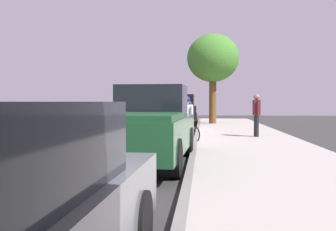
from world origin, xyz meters
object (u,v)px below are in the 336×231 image
Objects in this scene: bicycle_at_curb at (181,135)px; street_tree_mid_block at (213,59)px; parked_suv_red_far at (182,109)px; pedestrian_on_phone at (256,112)px; cyclist_with_backpack at (187,116)px; parked_sedan_white_mid at (175,117)px; parked_pickup_green_second at (147,127)px.

street_tree_mid_block is at bearing 83.61° from bicycle_at_curb.
street_tree_mid_block reaches higher than parked_suv_red_far.
street_tree_mid_block is at bearing 98.98° from pedestrian_on_phone.
parked_suv_red_far reaches higher than bicycle_at_curb.
pedestrian_on_phone reaches higher than bicycle_at_curb.
cyclist_with_backpack is at bearing -63.21° from bicycle_at_curb.
parked_suv_red_far reaches higher than parked_sedan_white_mid.
bicycle_at_curb is at bearing -137.89° from pedestrian_on_phone.
pedestrian_on_phone is at bearing -81.02° from street_tree_mid_block.
street_tree_mid_block is at bearing 84.83° from cyclist_with_backpack.
cyclist_with_backpack is 1.02× the size of pedestrian_on_phone.
parked_pickup_green_second is 1.22× the size of parked_sedan_white_mid.
bicycle_at_curb is at bearing -86.98° from parked_suv_red_far.
street_tree_mid_block reaches higher than bicycle_at_curb.
cyclist_with_backpack reaches higher than parked_sedan_white_mid.
parked_suv_red_far is 3.65× the size of bicycle_at_curb.
cyclist_with_backpack is 3.97m from pedestrian_on_phone.
parked_pickup_green_second is 7.22m from pedestrian_on_phone.
parked_pickup_green_second is 3.20× the size of pedestrian_on_phone.
parked_sedan_white_mid reaches higher than bicycle_at_curb.
parked_suv_red_far is 13.51m from cyclist_with_backpack.
parked_pickup_green_second is at bearing -118.69° from pedestrian_on_phone.
parked_pickup_green_second is 9.85m from parked_sedan_white_mid.
parked_pickup_green_second is at bearing -99.53° from bicycle_at_curb.
street_tree_mid_block reaches higher than pedestrian_on_phone.
bicycle_at_curb is 3.88m from pedestrian_on_phone.
cyclist_with_backpack is at bearing 75.68° from parked_pickup_green_second.
parked_sedan_white_mid is at bearing -108.46° from street_tree_mid_block.
street_tree_mid_block is (1.34, 11.99, 3.85)m from bicycle_at_curb.
parked_suv_red_far is 11.06m from pedestrian_on_phone.
parked_sedan_white_mid is 0.78× the size of street_tree_mid_block.
bicycle_at_curb is 12.66m from street_tree_mid_block.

